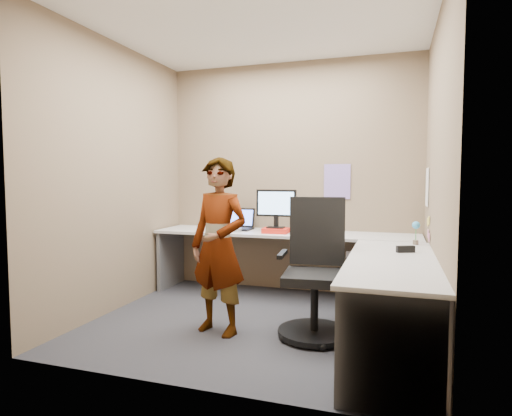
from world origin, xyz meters
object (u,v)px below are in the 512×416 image
(desk, at_px, (312,256))
(monitor, at_px, (276,205))
(person, at_px, (219,246))
(office_chair, at_px, (315,280))

(desk, height_order, monitor, monitor)
(desk, relative_size, monitor, 6.62)
(person, bearing_deg, office_chair, 28.20)
(monitor, height_order, office_chair, monitor)
(desk, xyz_separation_m, person, (-0.68, -0.71, 0.17))
(desk, bearing_deg, office_chair, -76.52)
(desk, xyz_separation_m, office_chair, (0.12, -0.51, -0.12))
(desk, distance_m, monitor, 0.84)
(desk, bearing_deg, person, -133.99)
(office_chair, relative_size, person, 0.76)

